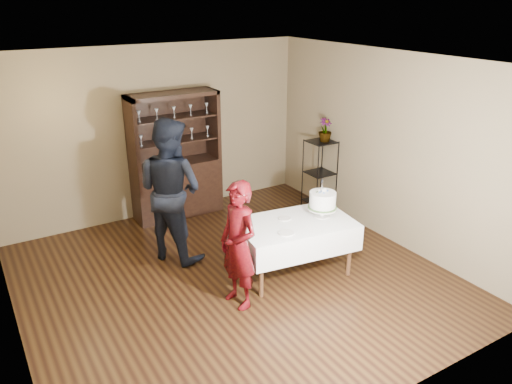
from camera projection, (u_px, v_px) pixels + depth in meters
floor at (234, 279)px, 6.36m from camera, size 5.00×5.00×0.00m
ceiling at (230, 62)px, 5.36m from camera, size 5.00×5.00×0.00m
back_wall at (156, 133)px, 7.85m from camera, size 5.00×0.02×2.70m
wall_right at (387, 148)px, 7.07m from camera, size 0.02×5.00×2.70m
china_hutch at (176, 176)px, 8.00m from camera, size 1.40×0.48×2.00m
plant_etagere at (320, 173)px, 8.18m from camera, size 0.42×0.42×1.20m
cake_table at (295, 234)px, 6.31m from camera, size 1.56×1.08×0.72m
woman at (238, 245)px, 5.59m from camera, size 0.44×0.60×1.51m
man at (170, 190)px, 6.59m from camera, size 1.10×1.18×1.95m
cake at (323, 201)px, 6.33m from camera, size 0.38×0.38×0.52m
plate_near at (286, 233)px, 5.94m from camera, size 0.22×0.22×0.01m
plate_far at (285, 218)px, 6.32m from camera, size 0.17×0.17×0.01m
potted_plant at (325, 130)px, 7.90m from camera, size 0.21×0.21×0.38m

